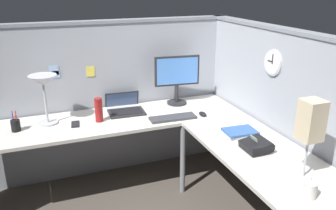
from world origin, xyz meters
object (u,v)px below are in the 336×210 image
(keyboard, at_px, (173,118))
(office_phone, at_px, (256,146))
(cell_phone, at_px, (75,124))
(monitor, at_px, (177,76))
(coffee_mug, at_px, (310,190))
(book_stack, at_px, (239,132))
(desk_lamp_dome, at_px, (43,84))
(thermos_flask, at_px, (99,110))
(pen_cup, at_px, (16,125))
(laptop, at_px, (125,107))
(computer_mouse, at_px, (203,114))
(desk_lamp_paper, at_px, (311,123))
(wall_clock, at_px, (273,63))

(keyboard, distance_m, office_phone, 0.89)
(cell_phone, bearing_deg, monitor, 17.90)
(monitor, height_order, coffee_mug, monitor)
(book_stack, bearing_deg, monitor, 101.28)
(desk_lamp_dome, xyz_separation_m, thermos_flask, (0.44, -0.11, -0.25))
(pen_cup, bearing_deg, coffee_mug, -45.45)
(keyboard, relative_size, thermos_flask, 1.95)
(keyboard, bearing_deg, monitor, 65.17)
(keyboard, bearing_deg, book_stack, -51.87)
(monitor, height_order, laptop, monitor)
(book_stack, bearing_deg, coffee_mug, -95.21)
(computer_mouse, height_order, desk_lamp_paper, desk_lamp_paper)
(book_stack, height_order, wall_clock, wall_clock)
(thermos_flask, distance_m, desk_lamp_paper, 1.80)
(office_phone, relative_size, coffee_mug, 2.17)
(thermos_flask, relative_size, office_phone, 1.06)
(office_phone, xyz_separation_m, wall_clock, (0.37, 0.38, 0.53))
(office_phone, bearing_deg, computer_mouse, 93.71)
(keyboard, xyz_separation_m, office_phone, (0.34, -0.82, 0.03))
(pen_cup, bearing_deg, desk_lamp_dome, 15.33)
(cell_phone, distance_m, thermos_flask, 0.24)
(keyboard, distance_m, cell_phone, 0.88)
(laptop, height_order, pen_cup, pen_cup)
(pen_cup, height_order, cell_phone, pen_cup)
(desk_lamp_paper, relative_size, coffee_mug, 5.52)
(keyboard, bearing_deg, coffee_mug, -76.01)
(laptop, xyz_separation_m, wall_clock, (1.07, -0.83, 0.54))
(keyboard, bearing_deg, wall_clock, -28.89)
(keyboard, bearing_deg, office_phone, -64.64)
(keyboard, relative_size, cell_phone, 2.99)
(thermos_flask, height_order, coffee_mug, thermos_flask)
(desk_lamp_dome, bearing_deg, office_phone, -37.94)
(keyboard, relative_size, computer_mouse, 4.13)
(keyboard, distance_m, wall_clock, 1.01)
(keyboard, distance_m, thermos_flask, 0.68)
(keyboard, xyz_separation_m, desk_lamp_paper, (0.41, -1.25, 0.37))
(monitor, relative_size, keyboard, 1.16)
(desk_lamp_dome, height_order, office_phone, desk_lamp_dome)
(laptop, distance_m, desk_lamp_paper, 1.85)
(desk_lamp_dome, bearing_deg, desk_lamp_paper, -45.95)
(monitor, relative_size, thermos_flask, 2.27)
(computer_mouse, bearing_deg, thermos_flask, 167.54)
(pen_cup, height_order, wall_clock, wall_clock)
(book_stack, bearing_deg, office_phone, -95.89)
(pen_cup, relative_size, desk_lamp_paper, 0.34)
(desk_lamp_dome, xyz_separation_m, cell_phone, (0.22, -0.11, -0.36))
(desk_lamp_dome, relative_size, cell_phone, 3.09)
(laptop, height_order, keyboard, laptop)
(computer_mouse, relative_size, coffee_mug, 1.08)
(thermos_flask, xyz_separation_m, office_phone, (0.99, -1.00, -0.07))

